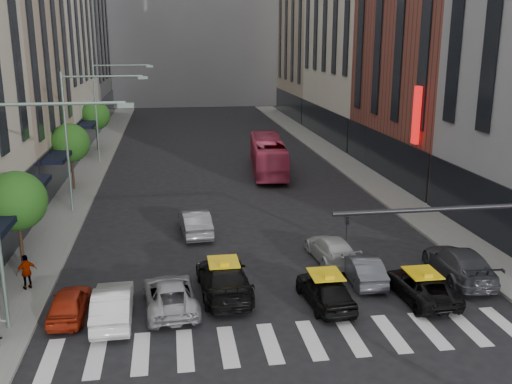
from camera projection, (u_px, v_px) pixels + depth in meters
name	position (u px, v px, depth m)	size (l,w,h in m)	color
ground	(305.00, 362.00, 20.24)	(160.00, 160.00, 0.00)	black
sidewalk_left	(85.00, 177.00, 47.19)	(3.00, 96.00, 0.15)	slate
sidewalk_right	(353.00, 168.00, 50.55)	(3.00, 96.00, 0.15)	slate
building_left_d	(70.00, 9.00, 75.94)	(8.00, 18.00, 30.00)	gray
building_right_b	(438.00, 15.00, 45.14)	(8.00, 18.00, 26.00)	brown
building_right_d	(317.00, 18.00, 81.16)	(8.00, 18.00, 28.00)	tan
tree_near	(16.00, 201.00, 27.13)	(2.88, 2.88, 4.95)	black
tree_mid	(70.00, 143.00, 42.40)	(2.88, 2.88, 4.95)	black
tree_far	(96.00, 115.00, 57.68)	(2.88, 2.88, 4.95)	black
streetlamp_near	(19.00, 185.00, 21.07)	(5.38, 0.25, 9.00)	gray
streetlamp_mid	(81.00, 124.00, 36.35)	(5.38, 0.25, 9.00)	gray
streetlamp_far	(106.00, 99.00, 51.62)	(5.38, 0.25, 9.00)	gray
liberty_sign	(417.00, 115.00, 39.62)	(0.30, 0.70, 4.00)	red
car_red	(69.00, 303.00, 23.42)	(1.45, 3.60, 1.23)	#A1230E
car_white_front	(113.00, 304.00, 23.09)	(1.51, 4.32, 1.42)	silver
car_silver	(170.00, 294.00, 24.16)	(2.13, 4.61, 1.28)	#A4A3A8
taxi_left	(224.00, 278.00, 25.45)	(2.16, 5.31, 1.54)	black
taxi_center	(325.00, 290.00, 24.45)	(1.65, 4.11, 1.40)	black
car_grey_mid	(362.00, 268.00, 26.89)	(1.37, 3.94, 1.30)	#44464C
taxi_right	(421.00, 286.00, 25.04)	(2.02, 4.39, 1.22)	black
car_grey_curb	(459.00, 263.00, 27.21)	(2.12, 5.22, 1.52)	#3C3D43
car_row2_left	(195.00, 222.00, 33.41)	(1.58, 4.52, 1.49)	gray
car_row2_right	(331.00, 249.00, 29.44)	(1.80, 4.42, 1.28)	#B8B8B8
bus	(268.00, 155.00, 48.59)	(2.57, 10.97, 3.06)	#C83A5D
pedestrian_far	(27.00, 272.00, 25.69)	(0.95, 0.40, 1.62)	gray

